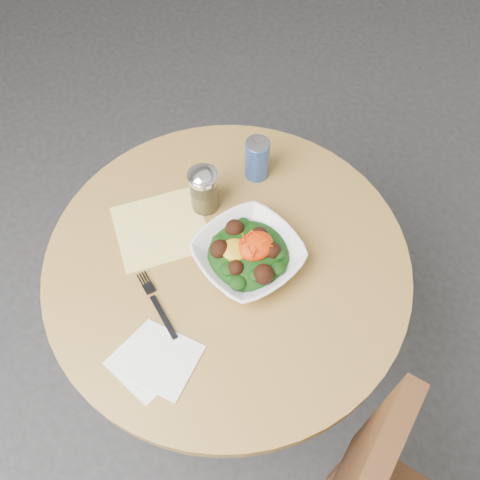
% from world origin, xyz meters
% --- Properties ---
extents(ground, '(6.00, 6.00, 0.00)m').
position_xyz_m(ground, '(0.00, 0.00, 0.00)').
color(ground, '#2B2B2E').
rests_on(ground, ground).
extents(table, '(0.90, 0.90, 0.75)m').
position_xyz_m(table, '(0.00, 0.00, 0.55)').
color(table, black).
rests_on(table, ground).
extents(cloth_napkin, '(0.27, 0.26, 0.00)m').
position_xyz_m(cloth_napkin, '(-0.08, 0.17, 0.75)').
color(cloth_napkin, yellow).
rests_on(cloth_napkin, table).
extents(paper_napkins, '(0.21, 0.20, 0.00)m').
position_xyz_m(paper_napkins, '(-0.27, -0.12, 0.75)').
color(paper_napkins, white).
rests_on(paper_napkins, table).
extents(salad_bowl, '(0.26, 0.26, 0.09)m').
position_xyz_m(salad_bowl, '(0.04, -0.03, 0.78)').
color(salad_bowl, white).
rests_on(salad_bowl, table).
extents(fork, '(0.04, 0.19, 0.00)m').
position_xyz_m(fork, '(-0.20, -0.00, 0.76)').
color(fork, black).
rests_on(fork, table).
extents(spice_shaker, '(0.08, 0.08, 0.14)m').
position_xyz_m(spice_shaker, '(0.05, 0.17, 0.82)').
color(spice_shaker, silver).
rests_on(spice_shaker, table).
extents(beverage_can, '(0.06, 0.06, 0.13)m').
position_xyz_m(beverage_can, '(0.22, 0.18, 0.81)').
color(beverage_can, navy).
rests_on(beverage_can, table).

